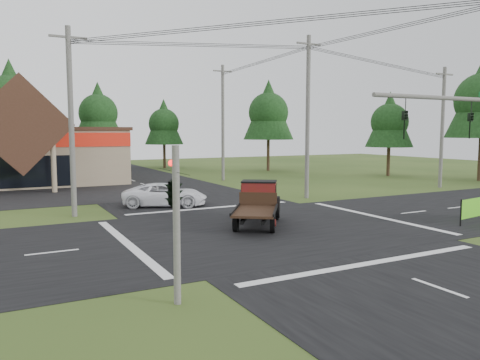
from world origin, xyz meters
TOP-DOWN VIEW (x-y plane):
  - ground at (0.00, 0.00)m, footprint 120.00×120.00m
  - road_ns at (0.00, 0.00)m, footprint 12.00×120.00m
  - road_ew at (0.00, 0.00)m, footprint 120.00×12.00m
  - traffic_signal_corner at (-7.50, -7.32)m, footprint 0.53×2.48m
  - utility_pole_nw at (-8.00, 8.00)m, footprint 2.00×0.30m
  - utility_pole_ne at (8.00, 8.00)m, footprint 2.00×0.30m
  - utility_pole_far at (22.00, 8.00)m, footprint 2.00×0.30m
  - utility_pole_n at (8.00, 22.00)m, footprint 2.00×0.30m
  - tree_row_c at (-10.00, 41.00)m, footprint 7.28×7.28m
  - tree_row_d at (0.00, 42.00)m, footprint 6.16×6.16m
  - tree_row_e at (8.00, 40.00)m, footprint 5.04×5.04m
  - tree_side_ne at (18.00, 30.00)m, footprint 6.16×6.16m
  - tree_side_e_near at (26.00, 18.00)m, footprint 5.04×5.04m
  - antique_flatbed_truck at (-0.17, 0.88)m, footprint 4.75×5.57m
  - roadside_banner at (10.80, -3.71)m, footprint 4.02×0.74m
  - white_pickup at (-2.25, 9.18)m, footprint 5.87×4.47m

SIDE VIEW (x-z plane):
  - ground at x=0.00m, z-range 0.00..0.00m
  - road_ns at x=0.00m, z-range 0.00..0.02m
  - road_ew at x=0.00m, z-range 0.00..0.02m
  - roadside_banner at x=10.80m, z-range 0.00..1.38m
  - white_pickup at x=-2.25m, z-range 0.00..1.48m
  - antique_flatbed_truck at x=-0.17m, z-range 0.00..2.24m
  - traffic_signal_corner at x=-7.50m, z-range 1.32..5.72m
  - utility_pole_far at x=22.00m, z-range 0.14..10.34m
  - utility_pole_nw at x=-8.00m, z-range 0.14..10.64m
  - utility_pole_n at x=8.00m, z-range 0.14..11.34m
  - utility_pole_ne at x=8.00m, z-range 0.14..11.64m
  - tree_row_e at x=8.00m, z-range 1.49..10.58m
  - tree_side_e_near at x=26.00m, z-range 1.49..10.58m
  - tree_row_d at x=0.00m, z-range 1.82..12.93m
  - tree_side_ne at x=18.00m, z-range 1.82..12.93m
  - tree_row_c at x=-10.00m, z-range 2.16..15.29m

